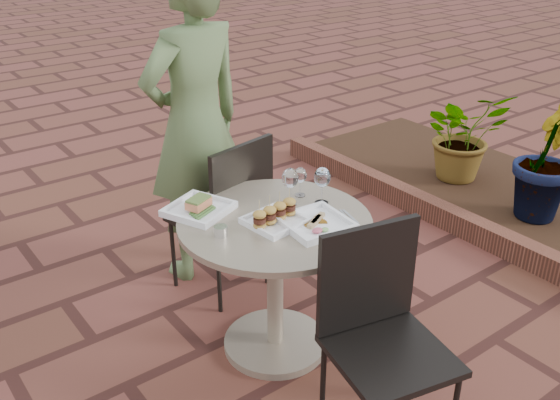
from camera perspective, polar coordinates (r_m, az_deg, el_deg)
ground at (r=3.44m, az=-0.89°, el=-10.89°), size 60.00×60.00×0.00m
cafe_table at (r=2.99m, az=-0.46°, el=-5.95°), size 0.90×0.90×0.73m
chair_far at (r=3.40m, az=-4.63°, el=-0.51°), size 0.52×0.52×0.93m
chair_near at (r=2.55m, az=9.05°, el=-10.88°), size 0.53×0.53×0.93m
diner at (r=3.52m, az=-7.74°, el=6.82°), size 0.72×0.52×1.84m
plate_salmon at (r=2.94m, az=-7.41°, el=-0.73°), size 0.35×0.35×0.07m
plate_sliders at (r=2.81m, az=-0.48°, el=-1.52°), size 0.26×0.26×0.15m
plate_tuna at (r=2.80m, az=3.24°, el=-2.11°), size 0.30×0.30×0.03m
wine_glass_right at (r=2.96m, az=3.88°, el=2.00°), size 0.08×0.08×0.19m
wine_glass_mid at (r=2.95m, az=0.94°, el=1.93°), size 0.08×0.08×0.19m
wine_glass_far at (r=3.04m, az=1.86°, el=2.21°), size 0.06×0.06×0.15m
steel_ramekin at (r=2.73m, az=-5.45°, el=-2.84°), size 0.08×0.08×0.05m
cutlery_set at (r=2.89m, az=6.15°, el=-1.64°), size 0.13×0.19×0.00m
planter_curb at (r=4.54m, az=13.28°, el=-0.63°), size 0.12×3.00×0.15m
mulch_bed at (r=5.08m, az=18.38°, el=1.09°), size 1.30×3.00×0.06m
potted_plant_a at (r=5.01m, az=16.41°, el=5.76°), size 0.79×0.74×0.71m
potted_plant_b at (r=4.54m, az=23.27°, el=3.82°), size 0.59×0.53×0.89m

